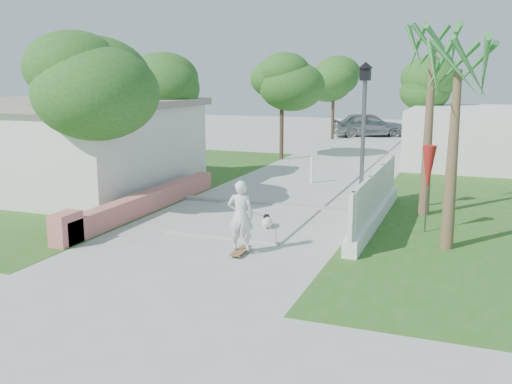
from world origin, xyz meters
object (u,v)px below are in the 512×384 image
at_px(street_lamp, 363,134).
at_px(bollard, 312,169).
at_px(skateboarder, 245,214).
at_px(patio_umbrella, 428,169).
at_px(dog, 267,222).
at_px(parked_car, 369,125).

distance_m(street_lamp, bollard, 5.56).
bearing_deg(bollard, skateboarder, -85.26).
relative_size(patio_umbrella, dog, 4.01).
relative_size(bollard, dog, 1.90).
distance_m(dog, parked_car, 25.10).
xyz_separation_m(street_lamp, parked_car, (-3.74, 22.79, -1.60)).
height_order(patio_umbrella, dog, patio_umbrella).
height_order(patio_umbrella, parked_car, patio_umbrella).
height_order(bollard, skateboarder, skateboarder).
height_order(dog, parked_car, parked_car).
bearing_deg(dog, street_lamp, 23.31).
bearing_deg(skateboarder, parked_car, -103.94).
distance_m(skateboarder, dog, 1.91).
bearing_deg(parked_car, patio_umbrella, 171.86).
relative_size(patio_umbrella, parked_car, 0.47).
bearing_deg(street_lamp, patio_umbrella, -27.76).
xyz_separation_m(street_lamp, patio_umbrella, (1.90, -1.00, -0.74)).
bearing_deg(dog, parked_car, 69.75).
bearing_deg(patio_umbrella, skateboarder, -141.83).
relative_size(skateboarder, dog, 4.97).
bearing_deg(dog, patio_umbrella, -6.52).
xyz_separation_m(bollard, parked_car, (-1.04, 18.29, 0.24)).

